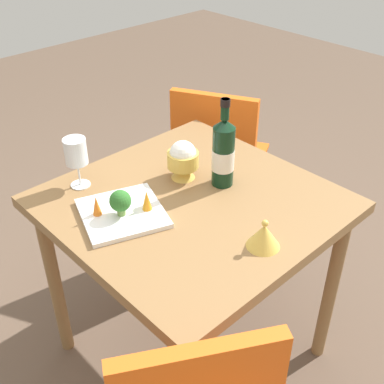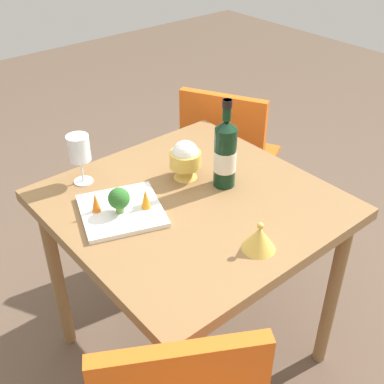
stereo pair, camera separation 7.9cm
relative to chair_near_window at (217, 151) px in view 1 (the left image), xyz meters
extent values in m
plane|color=brown|center=(-0.59, -0.45, -0.53)|extent=(8.00, 8.00, 0.00)
cube|color=olive|center=(-0.59, -0.45, 0.21)|extent=(0.86, 0.86, 0.04)
cylinder|color=olive|center=(-0.23, -0.82, -0.17)|extent=(0.05, 0.05, 0.72)
cylinder|color=olive|center=(-0.96, -0.08, -0.17)|extent=(0.05, 0.05, 0.72)
cylinder|color=olive|center=(-0.23, -0.08, -0.17)|extent=(0.05, 0.05, 0.72)
cube|color=orange|center=(0.09, 0.05, -0.09)|extent=(0.54, 0.54, 0.02)
cube|color=orange|center=(-0.07, -0.04, 0.12)|extent=(0.22, 0.37, 0.40)
cylinder|color=black|center=(0.16, 0.28, -0.31)|extent=(0.03, 0.03, 0.43)
cylinder|color=black|center=(0.32, -0.02, -0.31)|extent=(0.03, 0.03, 0.43)
cylinder|color=black|center=(-0.14, 0.12, -0.31)|extent=(0.03, 0.03, 0.43)
cylinder|color=black|center=(0.02, -0.18, -0.31)|extent=(0.03, 0.03, 0.43)
cylinder|color=black|center=(-0.45, -0.45, 0.34)|extent=(0.08, 0.07, 0.21)
cone|color=black|center=(-0.45, -0.45, 0.46)|extent=(0.08, 0.07, 0.03)
cylinder|color=black|center=(-0.45, -0.45, 0.51)|extent=(0.03, 0.03, 0.07)
cylinder|color=black|center=(-0.45, -0.45, 0.53)|extent=(0.03, 0.03, 0.02)
cylinder|color=silver|center=(-0.45, -0.45, 0.33)|extent=(0.08, 0.08, 0.07)
cylinder|color=white|center=(-0.81, -0.12, 0.23)|extent=(0.07, 0.07, 0.00)
cylinder|color=white|center=(-0.81, -0.12, 0.28)|extent=(0.01, 0.01, 0.08)
cylinder|color=white|center=(-0.81, -0.12, 0.36)|extent=(0.08, 0.08, 0.09)
cone|color=gold|center=(-0.52, -0.33, 0.25)|extent=(0.08, 0.08, 0.04)
cylinder|color=gold|center=(-0.52, -0.33, 0.30)|extent=(0.11, 0.11, 0.05)
sphere|color=white|center=(-0.52, -0.33, 0.32)|extent=(0.09, 0.09, 0.09)
cone|color=gold|center=(-0.61, -0.76, 0.27)|extent=(0.10, 0.10, 0.07)
sphere|color=gold|center=(-0.61, -0.76, 0.31)|extent=(0.02, 0.02, 0.02)
cube|color=white|center=(-0.81, -0.36, 0.24)|extent=(0.32, 0.32, 0.02)
cylinder|color=#729E4C|center=(-0.82, -0.38, 0.26)|extent=(0.03, 0.03, 0.03)
sphere|color=#2D6B28|center=(-0.82, -0.38, 0.30)|extent=(0.07, 0.07, 0.07)
cone|color=orange|center=(-0.88, -0.32, 0.28)|extent=(0.03, 0.03, 0.07)
cone|color=orange|center=(-0.75, -0.41, 0.28)|extent=(0.03, 0.03, 0.07)
camera|label=1|loc=(-1.50, -1.41, 1.16)|focal=45.71mm
camera|label=2|loc=(-1.44, -1.47, 1.16)|focal=45.71mm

